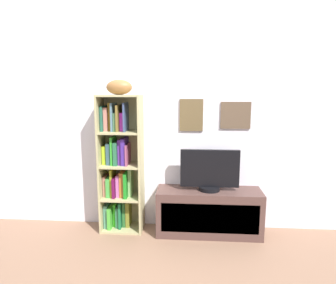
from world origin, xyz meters
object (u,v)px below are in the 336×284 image
Objects in this scene: television at (210,171)px; football at (119,87)px; tv_stand at (209,212)px; bookshelf at (119,167)px.

football is at bearing 178.01° from television.
bookshelf is at bearing 176.07° from tv_stand.
bookshelf reaches higher than television.
football is at bearing 177.94° from tv_stand.
football reaches higher than bookshelf.
football reaches higher than tv_stand.
bookshelf is at bearing 176.14° from television.
football is 0.24× the size of tv_stand.
bookshelf is 1.34× the size of tv_stand.
tv_stand is at bearing -3.93° from bookshelf.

